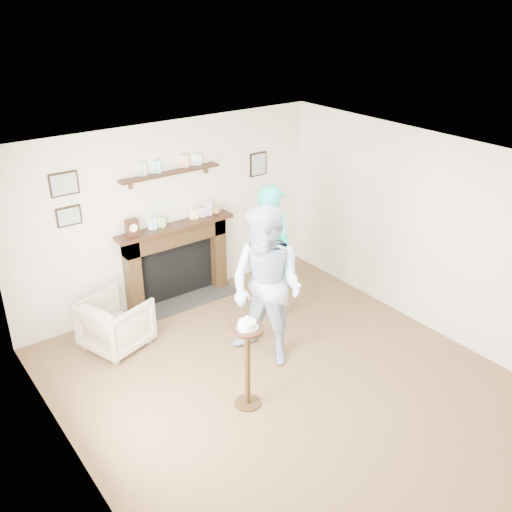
{
  "coord_description": "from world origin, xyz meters",
  "views": [
    {
      "loc": [
        -3.3,
        -3.91,
        4.02
      ],
      "look_at": [
        0.24,
        0.9,
        1.18
      ],
      "focal_mm": 40.0,
      "sensor_mm": 36.0,
      "label": 1
    }
  ],
  "objects_px": {
    "armchair": "(119,345)",
    "man": "(266,357)",
    "woman": "(269,312)",
    "pedestal_table": "(247,351)"
  },
  "relations": [
    {
      "from": "man",
      "to": "pedestal_table",
      "type": "height_order",
      "value": "pedestal_table"
    },
    {
      "from": "armchair",
      "to": "pedestal_table",
      "type": "distance_m",
      "value": 2.06
    },
    {
      "from": "armchair",
      "to": "man",
      "type": "bearing_deg",
      "value": -152.47
    },
    {
      "from": "man",
      "to": "woman",
      "type": "relative_size",
      "value": 1.04
    },
    {
      "from": "armchair",
      "to": "woman",
      "type": "bearing_deg",
      "value": -122.0
    },
    {
      "from": "woman",
      "to": "man",
      "type": "bearing_deg",
      "value": 121.26
    },
    {
      "from": "man",
      "to": "pedestal_table",
      "type": "xyz_separation_m",
      "value": [
        -0.67,
        -0.56,
        0.67
      ]
    },
    {
      "from": "armchair",
      "to": "woman",
      "type": "xyz_separation_m",
      "value": [
        1.99,
        -0.48,
        0.0
      ]
    },
    {
      "from": "man",
      "to": "pedestal_table",
      "type": "relative_size",
      "value": 1.74
    },
    {
      "from": "woman",
      "to": "pedestal_table",
      "type": "height_order",
      "value": "pedestal_table"
    }
  ]
}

